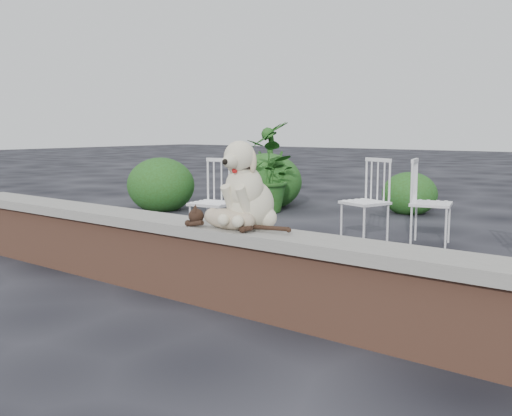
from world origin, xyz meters
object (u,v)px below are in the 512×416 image
Objects in this scene: dog at (250,184)px; potted_plant_b at (270,162)px; chair_e at (431,202)px; potted_plant_a at (269,176)px; cat at (228,218)px; chair_b at (365,201)px; chair_a at (213,202)px.

potted_plant_b is (-3.47, 4.90, -0.20)m from dog.
potted_plant_a is (-2.87, 0.88, 0.08)m from chair_e.
potted_plant_b is (-0.74, 1.03, 0.14)m from potted_plant_a.
potted_plant_b reaches higher than cat.
potted_plant_a is (-2.65, 4.03, -0.11)m from cat.
chair_b reaches higher than cat.
cat is at bearing -122.56° from dog.
chair_b is 1.00× the size of chair_a.
potted_plant_a reaches higher than chair_e.
chair_a is at bearing 112.35° from chair_e.
chair_a is at bearing -67.44° from potted_plant_a.
potted_plant_b is at bearing 47.26° from chair_e.
dog is at bearing -51.52° from chair_a.
dog is 6.01m from potted_plant_b.
cat is 2.83m from chair_b.
chair_a is 2.52m from potted_plant_a.
cat is (-0.08, -0.15, -0.23)m from dog.
chair_e is 2.39m from chair_a.
dog is at bearing -61.33° from chair_b.
potted_plant_b reaches higher than dog.
chair_e is 0.71m from chair_b.
chair_a is (-1.28, -1.10, 0.00)m from chair_b.
potted_plant_a is (-0.97, 2.33, 0.08)m from chair_a.
cat is at bearing -63.47° from chair_b.
chair_e is 4.09m from potted_plant_b.
chair_a is (-1.76, 1.55, -0.42)m from dog.
potted_plant_a is (-2.73, 3.88, -0.34)m from dog.
potted_plant_a is 0.80× the size of potted_plant_b.
cat is at bearing -55.49° from chair_a.
dog is 4.75m from potted_plant_a.
chair_b is 2.56m from potted_plant_a.
dog reaches higher than cat.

